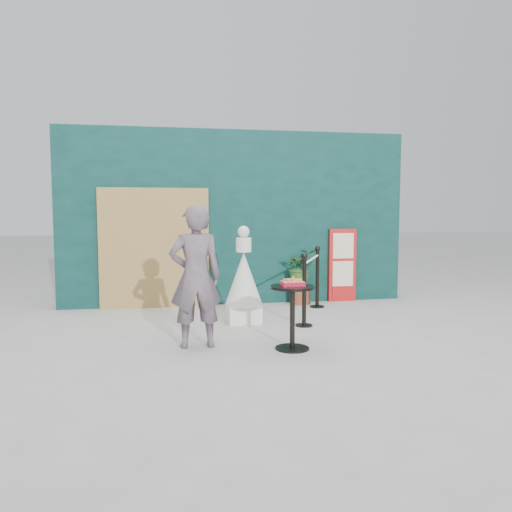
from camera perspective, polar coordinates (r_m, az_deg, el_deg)
name	(u,v)px	position (r m, az deg, el deg)	size (l,w,h in m)	color
ground	(275,351)	(5.87, 2.16, -10.81)	(60.00, 60.00, 0.00)	#ADAAA5
back_wall	(236,218)	(8.75, -2.32, 4.39)	(6.00, 0.30, 3.00)	#0A2E26
bamboo_fence	(155,248)	(8.47, -11.52, 0.88)	(1.80, 0.08, 2.00)	tan
woman	(196,277)	(5.91, -6.92, -2.36)	(0.62, 0.40, 1.69)	slate
menu_board	(342,265)	(9.07, 9.84, -1.04)	(0.50, 0.07, 1.30)	red
statue	(244,283)	(7.24, -1.41, -3.12)	(0.55, 0.55, 1.41)	white
cafe_table	(292,307)	(5.85, 4.19, -5.86)	(0.52, 0.52, 0.75)	black
food_basket	(293,283)	(5.81, 4.22, -3.05)	(0.26, 0.19, 0.11)	red
planter	(301,272)	(8.72, 5.11, -1.82)	(0.57, 0.49, 0.97)	brown
stanchion_barrier	(311,284)	(7.73, 6.35, -3.21)	(0.84, 1.54, 1.03)	black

